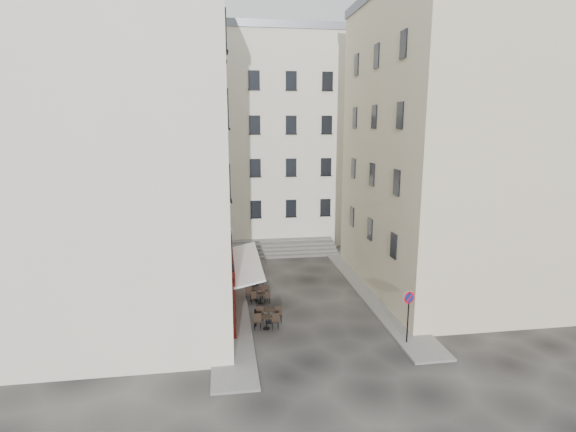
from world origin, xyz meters
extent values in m
plane|color=black|center=(0.00, 0.00, 0.00)|extent=(90.00, 90.00, 0.00)
cube|color=slate|center=(-4.50, 4.00, 0.06)|extent=(2.00, 22.00, 0.12)
cube|color=slate|center=(4.50, 3.00, 0.06)|extent=(2.00, 18.00, 0.12)
cube|color=beige|center=(-10.50, 3.00, 10.00)|extent=(12.00, 16.00, 20.00)
cube|color=beige|center=(10.50, 3.50, 9.00)|extent=(12.00, 14.00, 18.00)
cube|color=beige|center=(-1.00, 19.00, 9.00)|extent=(18.00, 10.00, 18.00)
cube|color=slate|center=(-1.00, 19.00, 18.30)|extent=(18.20, 10.20, 0.60)
cube|color=#4B0C0A|center=(-4.42, 1.00, 1.75)|extent=(0.25, 7.00, 3.50)
cube|color=black|center=(-4.38, 1.00, 1.40)|extent=(0.06, 3.85, 2.00)
cube|color=white|center=(-3.60, 1.00, 2.95)|extent=(1.58, 7.30, 0.41)
cube|color=#575553|center=(0.00, 11.90, 0.10)|extent=(9.00, 1.80, 0.20)
cube|color=#575553|center=(0.00, 12.35, 0.30)|extent=(9.00, 1.80, 0.20)
cube|color=#575553|center=(0.00, 12.80, 0.50)|extent=(9.00, 1.80, 0.20)
cube|color=#575553|center=(0.00, 13.25, 0.70)|extent=(9.00, 1.80, 0.20)
cylinder|color=black|center=(-3.25, -1.00, 0.45)|extent=(0.10, 0.10, 0.90)
sphere|color=black|center=(-3.25, -1.00, 0.92)|extent=(0.12, 0.12, 0.12)
cylinder|color=black|center=(-3.25, 2.50, 0.45)|extent=(0.10, 0.10, 0.90)
sphere|color=black|center=(-3.25, 2.50, 0.92)|extent=(0.12, 0.12, 0.12)
cylinder|color=black|center=(-3.25, 6.00, 0.45)|extent=(0.10, 0.10, 0.90)
sphere|color=black|center=(-3.25, 6.00, 0.92)|extent=(0.12, 0.12, 0.12)
cylinder|color=black|center=(3.91, -4.09, 1.35)|extent=(0.07, 0.07, 2.69)
cylinder|color=red|center=(3.91, -4.10, 2.42)|extent=(0.61, 0.18, 0.62)
cylinder|color=navy|center=(3.91, -4.12, 2.42)|extent=(0.45, 0.15, 0.45)
cube|color=red|center=(3.91, -4.15, 2.42)|extent=(0.36, 0.11, 0.37)
cylinder|color=black|center=(-2.71, -1.50, 0.07)|extent=(0.37, 0.37, 0.02)
cylinder|color=black|center=(-2.71, -1.50, 0.41)|extent=(0.05, 0.05, 0.72)
cylinder|color=black|center=(-2.71, -1.50, 0.74)|extent=(0.61, 0.61, 0.04)
cube|color=black|center=(-2.25, -1.50, 0.46)|extent=(0.39, 0.39, 0.92)
cube|color=black|center=(-3.17, -1.40, 0.46)|extent=(0.39, 0.39, 0.92)
cylinder|color=black|center=(-2.50, -0.75, 0.08)|extent=(0.39, 0.39, 0.02)
cylinder|color=black|center=(-2.50, -0.75, 0.44)|extent=(0.05, 0.05, 0.77)
cylinder|color=black|center=(-2.50, -0.75, 0.79)|extent=(0.66, 0.66, 0.04)
cube|color=black|center=(-2.01, -0.75, 0.49)|extent=(0.42, 0.42, 0.99)
cube|color=black|center=(-2.99, -0.64, 0.49)|extent=(0.42, 0.42, 0.99)
cylinder|color=black|center=(-2.71, 1.99, 0.06)|extent=(0.32, 0.32, 0.02)
cylinder|color=black|center=(-2.71, 1.99, 0.36)|extent=(0.04, 0.04, 0.63)
cylinder|color=black|center=(-2.71, 1.99, 0.65)|extent=(0.54, 0.54, 0.04)
cube|color=black|center=(-2.30, 1.99, 0.40)|extent=(0.34, 0.34, 0.81)
cube|color=black|center=(-3.11, 2.08, 0.40)|extent=(0.34, 0.34, 0.81)
cylinder|color=black|center=(-2.89, 2.45, 0.08)|extent=(0.39, 0.39, 0.02)
cylinder|color=black|center=(-2.89, 2.45, 0.43)|extent=(0.05, 0.05, 0.76)
cylinder|color=black|center=(-2.89, 2.45, 0.78)|extent=(0.65, 0.65, 0.04)
cube|color=black|center=(-2.41, 2.45, 0.49)|extent=(0.41, 0.41, 0.97)
cube|color=black|center=(-3.38, 2.56, 0.49)|extent=(0.41, 0.41, 0.97)
cylinder|color=black|center=(-2.91, 5.10, 0.07)|extent=(0.38, 0.38, 0.02)
cylinder|color=black|center=(-2.91, 5.10, 0.42)|extent=(0.05, 0.05, 0.74)
cylinder|color=black|center=(-2.91, 5.10, 0.76)|extent=(0.63, 0.63, 0.04)
cube|color=black|center=(-2.44, 5.10, 0.48)|extent=(0.40, 0.40, 0.95)
cube|color=black|center=(-3.39, 5.20, 0.48)|extent=(0.40, 0.40, 0.95)
imported|color=black|center=(-3.08, 3.47, 0.90)|extent=(0.69, 0.49, 1.79)
camera|label=1|loc=(-4.81, -23.24, 10.56)|focal=28.00mm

